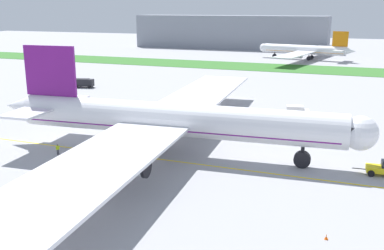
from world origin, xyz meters
TOP-DOWN VIEW (x-y plane):
  - ground_plane at (0.00, 0.00)m, footprint 600.00×600.00m
  - apron_taxi_line at (0.00, 2.07)m, footprint 280.00×0.36m
  - grass_median_strip at (0.00, 114.24)m, footprint 320.00×24.00m
  - airliner_foreground at (3.30, 4.66)m, footprint 59.51×96.75m
  - pushback_tug at (34.25, 6.93)m, footprint 5.97×2.75m
  - ground_crew_wingwalker_port at (-12.86, -1.61)m, footprint 0.43×0.54m
  - traffic_cone_starboard_wing at (28.51, -14.06)m, footprint 0.36×0.36m
  - service_truck_baggage_loader at (18.80, 34.38)m, footprint 4.85×3.31m
  - service_truck_fuel_bowser at (-43.69, 51.38)m, footprint 5.77×3.52m
  - parked_airliner_far_left at (6.85, 146.05)m, footprint 42.33×68.72m
  - terminal_building at (-39.96, 188.49)m, footprint 106.27×20.00m

SIDE VIEW (x-z plane):
  - ground_plane at x=0.00m, z-range 0.00..0.00m
  - apron_taxi_line at x=0.00m, z-range 0.00..0.01m
  - grass_median_strip at x=0.00m, z-range 0.00..0.10m
  - traffic_cone_starboard_wing at x=28.51m, z-range -0.01..0.57m
  - pushback_tug at x=34.25m, z-range -0.09..2.02m
  - ground_crew_wingwalker_port at x=-12.86m, z-range 0.18..1.88m
  - service_truck_fuel_bowser at x=-43.69m, z-range 0.18..2.70m
  - service_truck_baggage_loader at x=18.80m, z-range 0.10..3.03m
  - parked_airliner_far_left at x=6.85m, z-range -2.03..10.61m
  - airliner_foreground at x=3.30m, z-range -2.63..13.75m
  - terminal_building at x=-39.96m, z-range 0.00..18.00m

